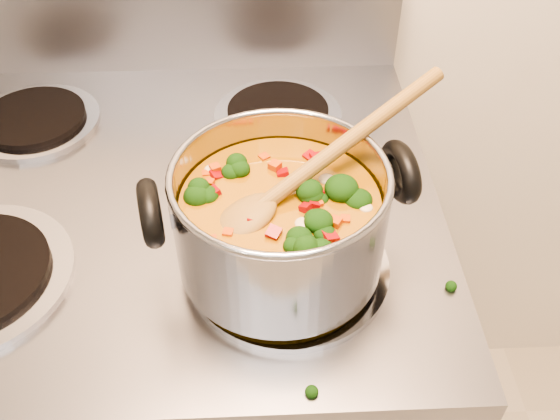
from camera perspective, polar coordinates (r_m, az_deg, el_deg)
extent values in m
cube|color=gray|center=(1.17, -8.78, -15.03)|extent=(0.75, 0.65, 0.92)
cube|color=gray|center=(1.03, -10.88, 16.70)|extent=(0.75, 0.03, 0.16)
cylinder|color=#A5A5AD|center=(0.70, 0.79, -5.24)|extent=(0.23, 0.23, 0.01)
cylinder|color=black|center=(0.70, 0.79, -4.80)|extent=(0.18, 0.18, 0.01)
cylinder|color=#A5A5AD|center=(0.98, -21.52, 7.51)|extent=(0.19, 0.19, 0.01)
cylinder|color=black|center=(0.97, -21.64, 7.89)|extent=(0.15, 0.15, 0.01)
cylinder|color=#A5A5AD|center=(0.92, -0.19, 8.61)|extent=(0.19, 0.19, 0.01)
cylinder|color=black|center=(0.92, -0.19, 9.02)|extent=(0.15, 0.15, 0.01)
cylinder|color=#93939A|center=(0.65, 0.00, -0.78)|extent=(0.22, 0.22, 0.12)
torus|color=#93939A|center=(0.61, 0.00, 3.23)|extent=(0.22, 0.22, 0.01)
cylinder|color=#935A0D|center=(0.66, 0.00, -1.78)|extent=(0.21, 0.21, 0.09)
torus|color=black|center=(0.62, -11.74, -0.26)|extent=(0.04, 0.08, 0.08)
torus|color=black|center=(0.66, 10.95, 3.45)|extent=(0.04, 0.08, 0.08)
ellipsoid|color=black|center=(0.64, -5.28, 1.29)|extent=(0.04, 0.04, 0.03)
ellipsoid|color=black|center=(0.65, -3.69, 2.34)|extent=(0.04, 0.04, 0.03)
ellipsoid|color=black|center=(0.68, 1.49, 4.80)|extent=(0.04, 0.04, 0.03)
ellipsoid|color=black|center=(0.68, 1.22, 4.54)|extent=(0.04, 0.04, 0.03)
ellipsoid|color=black|center=(0.61, 2.13, -0.63)|extent=(0.04, 0.04, 0.03)
ellipsoid|color=black|center=(0.59, -0.04, -2.70)|extent=(0.04, 0.04, 0.03)
ellipsoid|color=black|center=(0.60, 6.84, -1.96)|extent=(0.04, 0.04, 0.03)
ellipsoid|color=maroon|center=(0.60, 1.61, -2.34)|extent=(0.01, 0.01, 0.01)
ellipsoid|color=maroon|center=(0.64, 4.25, 1.21)|extent=(0.01, 0.01, 0.01)
ellipsoid|color=maroon|center=(0.63, 1.36, 1.19)|extent=(0.01, 0.01, 0.01)
ellipsoid|color=maroon|center=(0.58, -1.69, -3.81)|extent=(0.01, 0.01, 0.01)
ellipsoid|color=maroon|center=(0.59, -5.09, -3.53)|extent=(0.01, 0.01, 0.01)
ellipsoid|color=maroon|center=(0.58, -4.03, -4.16)|extent=(0.01, 0.01, 0.01)
ellipsoid|color=maroon|center=(0.62, 7.04, -0.10)|extent=(0.01, 0.01, 0.01)
ellipsoid|color=maroon|center=(0.62, -0.92, -0.23)|extent=(0.01, 0.01, 0.01)
ellipsoid|color=maroon|center=(0.67, -0.56, 4.05)|extent=(0.01, 0.01, 0.01)
ellipsoid|color=maroon|center=(0.65, -7.78, 1.77)|extent=(0.01, 0.01, 0.01)
ellipsoid|color=maroon|center=(0.64, 5.62, 1.56)|extent=(0.01, 0.01, 0.01)
ellipsoid|color=maroon|center=(0.64, 7.59, 0.87)|extent=(0.01, 0.01, 0.01)
ellipsoid|color=maroon|center=(0.63, 6.78, 0.62)|extent=(0.01, 0.01, 0.01)
ellipsoid|color=maroon|center=(0.66, -3.16, 3.42)|extent=(0.01, 0.01, 0.01)
ellipsoid|color=#B33D09|center=(0.64, 7.43, 1.08)|extent=(0.01, 0.01, 0.01)
ellipsoid|color=#B33D09|center=(0.64, 7.67, 0.85)|extent=(0.01, 0.01, 0.01)
ellipsoid|color=#B33D09|center=(0.62, -3.96, -0.58)|extent=(0.01, 0.01, 0.01)
ellipsoid|color=#B33D09|center=(0.58, -2.67, -4.49)|extent=(0.01, 0.01, 0.01)
ellipsoid|color=#B33D09|center=(0.61, 3.96, -1.08)|extent=(0.01, 0.01, 0.01)
ellipsoid|color=#B33D09|center=(0.63, 6.84, 0.07)|extent=(0.01, 0.01, 0.01)
ellipsoid|color=#B33D09|center=(0.62, -5.93, -0.76)|extent=(0.01, 0.01, 0.01)
ellipsoid|color=#B33D09|center=(0.70, -0.48, 5.61)|extent=(0.01, 0.01, 0.01)
ellipsoid|color=#B33D09|center=(0.60, -4.55, -2.33)|extent=(0.01, 0.01, 0.01)
ellipsoid|color=#B33D09|center=(0.58, 0.64, -3.74)|extent=(0.01, 0.01, 0.01)
ellipsoid|color=#CBB68C|center=(0.67, -5.49, 3.32)|extent=(0.02, 0.02, 0.01)
ellipsoid|color=#CBB68C|center=(0.65, 2.90, 2.10)|extent=(0.02, 0.02, 0.01)
ellipsoid|color=#CBB68C|center=(0.64, 6.43, 1.41)|extent=(0.02, 0.02, 0.01)
ellipsoid|color=#CBB68C|center=(0.57, 0.95, -4.52)|extent=(0.02, 0.02, 0.01)
ellipsoid|color=#CBB68C|center=(0.65, -4.54, 2.29)|extent=(0.02, 0.02, 0.01)
ellipsoid|color=#CBB68C|center=(0.59, 4.24, -2.88)|extent=(0.02, 0.02, 0.01)
ellipsoid|color=brown|center=(0.62, -3.35, -0.86)|extent=(0.09, 0.08, 0.04)
cylinder|color=brown|center=(0.65, 6.05, 6.16)|extent=(0.23, 0.16, 0.09)
ellipsoid|color=black|center=(0.61, 3.60, -16.23)|extent=(0.01, 0.01, 0.01)
ellipsoid|color=black|center=(0.62, -5.60, -15.81)|extent=(0.01, 0.01, 0.01)
ellipsoid|color=black|center=(0.61, 4.24, -16.19)|extent=(0.01, 0.01, 0.01)
ellipsoid|color=black|center=(0.68, 13.42, -9.49)|extent=(0.01, 0.01, 0.01)
ellipsoid|color=black|center=(0.78, 6.39, 0.47)|extent=(0.01, 0.01, 0.01)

